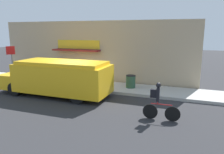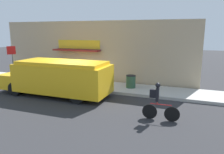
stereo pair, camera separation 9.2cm
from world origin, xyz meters
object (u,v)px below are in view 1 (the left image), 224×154
at_px(trash_bin, 131,81).
at_px(school_bus, 58,77).
at_px(stop_sign_post, 11,57).
at_px(cyclist, 159,102).

bearing_deg(trash_bin, school_bus, -144.71).
xyz_separation_m(stop_sign_post, trash_bin, (9.01, 0.59, -1.27)).
relative_size(school_bus, cyclist, 4.14).
distance_m(school_bus, cyclist, 6.27).
bearing_deg(school_bus, cyclist, -14.69).
bearing_deg(cyclist, trash_bin, 118.16).
xyz_separation_m(school_bus, cyclist, (6.06, -1.59, -0.29)).
xyz_separation_m(cyclist, stop_sign_post, (-11.40, 3.60, 1.05)).
distance_m(cyclist, stop_sign_post, 12.00).
bearing_deg(cyclist, stop_sign_post, 160.97).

